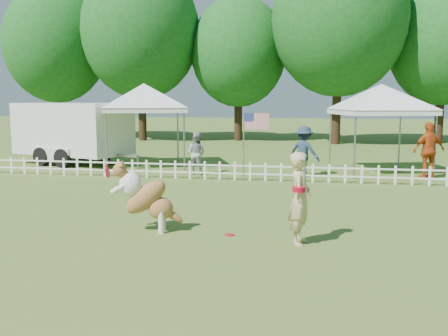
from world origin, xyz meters
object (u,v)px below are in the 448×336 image
(spectator_a, at_px, (196,153))
(spectator_b, at_px, (304,151))
(cargo_trailer, at_px, (73,133))
(flag_pole, at_px, (244,146))
(spectator_c, at_px, (429,150))
(canopy_tent_left, at_px, (145,126))
(dog, at_px, (147,197))
(handler, at_px, (300,198))
(canopy_tent_right, at_px, (380,130))
(frisbee_on_turf, at_px, (230,235))

(spectator_a, bearing_deg, spectator_b, -166.00)
(cargo_trailer, xyz_separation_m, spectator_a, (5.63, -1.99, -0.52))
(flag_pole, distance_m, spectator_c, 6.15)
(canopy_tent_left, bearing_deg, dog, -90.95)
(handler, distance_m, spectator_b, 8.10)
(cargo_trailer, distance_m, flag_pole, 8.07)
(canopy_tent_right, bearing_deg, spectator_a, 178.78)
(spectator_a, bearing_deg, frisbee_on_turf, 119.59)
(dog, xyz_separation_m, spectator_c, (6.97, 8.07, 0.24))
(dog, distance_m, frisbee_on_turf, 1.80)
(dog, bearing_deg, spectator_c, 38.84)
(frisbee_on_turf, relative_size, canopy_tent_right, 0.06)
(handler, distance_m, dog, 3.03)
(handler, bearing_deg, flag_pole, 21.24)
(handler, relative_size, flag_pole, 0.76)
(frisbee_on_turf, bearing_deg, spectator_a, 108.06)
(canopy_tent_left, xyz_separation_m, canopy_tent_right, (8.80, -0.13, -0.03))
(canopy_tent_right, relative_size, spectator_b, 1.80)
(cargo_trailer, bearing_deg, handler, -28.58)
(dog, height_order, canopy_tent_right, canopy_tent_right)
(spectator_a, bearing_deg, handler, 127.30)
(cargo_trailer, xyz_separation_m, spectator_b, (9.36, -1.83, -0.40))
(spectator_b, bearing_deg, handler, 116.81)
(canopy_tent_left, xyz_separation_m, flag_pole, (4.29, -2.76, -0.46))
(handler, bearing_deg, canopy_tent_left, 38.13)
(canopy_tent_left, xyz_separation_m, spectator_a, (2.46, -1.69, -0.84))
(handler, height_order, flag_pole, flag_pole)
(canopy_tent_right, distance_m, flag_pole, 5.24)
(cargo_trailer, bearing_deg, spectator_a, -1.69)
(frisbee_on_turf, distance_m, spectator_c, 9.68)
(cargo_trailer, height_order, spectator_c, cargo_trailer)
(canopy_tent_left, bearing_deg, spectator_b, -34.27)
(frisbee_on_turf, height_order, canopy_tent_right, canopy_tent_right)
(canopy_tent_right, relative_size, cargo_trailer, 0.54)
(canopy_tent_left, relative_size, spectator_a, 2.14)
(handler, xyz_separation_m, canopy_tent_right, (2.50, 9.50, 0.70))
(dog, bearing_deg, spectator_a, 85.82)
(canopy_tent_left, bearing_deg, handler, -77.18)
(frisbee_on_turf, bearing_deg, handler, -13.82)
(canopy_tent_left, height_order, spectator_c, canopy_tent_left)
(handler, height_order, canopy_tent_right, canopy_tent_right)
(frisbee_on_turf, xyz_separation_m, flag_pole, (-0.65, 6.54, 1.10))
(canopy_tent_right, relative_size, flag_pole, 1.38)
(dog, xyz_separation_m, canopy_tent_left, (-3.28, 9.33, 0.87))
(canopy_tent_right, bearing_deg, handler, -119.85)
(spectator_a, height_order, spectator_b, spectator_b)
(canopy_tent_right, xyz_separation_m, spectator_c, (1.46, -1.13, -0.60))
(cargo_trailer, height_order, spectator_b, cargo_trailer)
(flag_pole, height_order, spectator_a, flag_pole)
(frisbee_on_turf, xyz_separation_m, canopy_tent_left, (-4.94, 9.30, 1.56))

